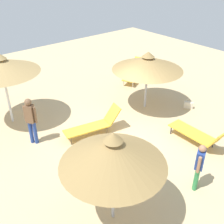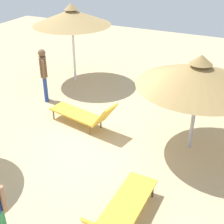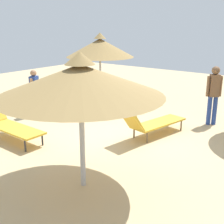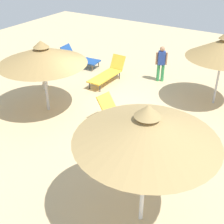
{
  "view_description": "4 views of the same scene",
  "coord_description": "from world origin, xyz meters",
  "px_view_note": "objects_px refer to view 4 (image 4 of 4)",
  "views": [
    {
      "loc": [
        6.4,
        -5.83,
        5.96
      ],
      "look_at": [
        -0.59,
        -0.0,
        0.66
      ],
      "focal_mm": 44.22,
      "sensor_mm": 36.0,
      "label": 1
    },
    {
      "loc": [
        6.13,
        3.27,
        4.78
      ],
      "look_at": [
        -0.52,
        0.11,
        0.75
      ],
      "focal_mm": 50.95,
      "sensor_mm": 36.0,
      "label": 2
    },
    {
      "loc": [
        -4.38,
        5.82,
        2.96
      ],
      "look_at": [
        0.35,
        -0.37,
        0.62
      ],
      "focal_mm": 47.66,
      "sensor_mm": 36.0,
      "label": 3
    },
    {
      "loc": [
        -7.68,
        -4.71,
        5.39
      ],
      "look_at": [
        -0.61,
        -0.33,
        0.51
      ],
      "focal_mm": 48.49,
      "sensor_mm": 36.0,
      "label": 4
    }
  ],
  "objects_px": {
    "parasol_umbrella_center": "(224,48)",
    "lounge_chair_far_left": "(108,73)",
    "parasol_umbrella_back": "(147,128)",
    "lounge_chair_far_right": "(125,119)",
    "parasol_umbrella_near_left": "(42,55)",
    "handbag": "(45,83)",
    "lounge_chair_front": "(79,58)",
    "person_standing_near_left": "(161,62)",
    "person_standing_edge": "(176,137)"
  },
  "relations": [
    {
      "from": "lounge_chair_far_left",
      "to": "person_standing_near_left",
      "type": "relative_size",
      "value": 1.36
    },
    {
      "from": "parasol_umbrella_near_left",
      "to": "handbag",
      "type": "bearing_deg",
      "value": 45.73
    },
    {
      "from": "parasol_umbrella_back",
      "to": "lounge_chair_far_left",
      "type": "relative_size",
      "value": 1.39
    },
    {
      "from": "parasol_umbrella_near_left",
      "to": "handbag",
      "type": "xyz_separation_m",
      "value": [
        1.32,
        1.36,
        -1.86
      ]
    },
    {
      "from": "parasol_umbrella_center",
      "to": "parasol_umbrella_back",
      "type": "xyz_separation_m",
      "value": [
        -6.17,
        -0.13,
        0.28
      ]
    },
    {
      "from": "lounge_chair_far_right",
      "to": "handbag",
      "type": "relative_size",
      "value": 4.65
    },
    {
      "from": "parasol_umbrella_near_left",
      "to": "parasol_umbrella_center",
      "type": "distance_m",
      "value": 6.06
    },
    {
      "from": "parasol_umbrella_near_left",
      "to": "lounge_chair_far_left",
      "type": "relative_size",
      "value": 1.43
    },
    {
      "from": "handbag",
      "to": "parasol_umbrella_back",
      "type": "bearing_deg",
      "value": -121.48
    },
    {
      "from": "parasol_umbrella_near_left",
      "to": "parasol_umbrella_center",
      "type": "relative_size",
      "value": 1.11
    },
    {
      "from": "lounge_chair_far_right",
      "to": "parasol_umbrella_back",
      "type": "bearing_deg",
      "value": -144.36
    },
    {
      "from": "parasol_umbrella_near_left",
      "to": "lounge_chair_far_right",
      "type": "xyz_separation_m",
      "value": [
        0.27,
        -2.97,
        -1.61
      ]
    },
    {
      "from": "parasol_umbrella_near_left",
      "to": "parasol_umbrella_back",
      "type": "distance_m",
      "value": 5.64
    },
    {
      "from": "lounge_chair_far_left",
      "to": "parasol_umbrella_center",
      "type": "bearing_deg",
      "value": -83.66
    },
    {
      "from": "parasol_umbrella_center",
      "to": "lounge_chair_far_left",
      "type": "height_order",
      "value": "parasol_umbrella_center"
    },
    {
      "from": "parasol_umbrella_near_left",
      "to": "lounge_chair_far_right",
      "type": "bearing_deg",
      "value": -84.9
    },
    {
      "from": "lounge_chair_far_right",
      "to": "handbag",
      "type": "bearing_deg",
      "value": 76.27
    },
    {
      "from": "parasol_umbrella_back",
      "to": "handbag",
      "type": "relative_size",
      "value": 5.94
    },
    {
      "from": "lounge_chair_front",
      "to": "person_standing_edge",
      "type": "xyz_separation_m",
      "value": [
        -4.57,
        -6.55,
        0.61
      ]
    },
    {
      "from": "parasol_umbrella_center",
      "to": "person_standing_edge",
      "type": "distance_m",
      "value": 4.4
    },
    {
      "from": "lounge_chair_far_left",
      "to": "person_standing_edge",
      "type": "xyz_separation_m",
      "value": [
        -3.78,
        -4.42,
        0.61
      ]
    },
    {
      "from": "parasol_umbrella_center",
      "to": "parasol_umbrella_back",
      "type": "height_order",
      "value": "parasol_umbrella_back"
    },
    {
      "from": "lounge_chair_far_left",
      "to": "lounge_chair_far_right",
      "type": "bearing_deg",
      "value": -139.72
    },
    {
      "from": "parasol_umbrella_center",
      "to": "person_standing_near_left",
      "type": "distance_m",
      "value": 2.89
    },
    {
      "from": "lounge_chair_far_left",
      "to": "lounge_chair_front",
      "type": "relative_size",
      "value": 1.1
    },
    {
      "from": "lounge_chair_far_right",
      "to": "person_standing_edge",
      "type": "relative_size",
      "value": 1.26
    },
    {
      "from": "person_standing_edge",
      "to": "parasol_umbrella_back",
      "type": "bearing_deg",
      "value": -179.08
    },
    {
      "from": "lounge_chair_far_right",
      "to": "lounge_chair_front",
      "type": "bearing_deg",
      "value": 51.29
    },
    {
      "from": "parasol_umbrella_center",
      "to": "lounge_chair_far_right",
      "type": "xyz_separation_m",
      "value": [
        -3.33,
        1.9,
        -1.69
      ]
    },
    {
      "from": "parasol_umbrella_back",
      "to": "person_standing_near_left",
      "type": "bearing_deg",
      "value": 20.79
    },
    {
      "from": "parasol_umbrella_near_left",
      "to": "person_standing_edge",
      "type": "xyz_separation_m",
      "value": [
        -0.67,
        -4.97,
        -1.01
      ]
    },
    {
      "from": "parasol_umbrella_back",
      "to": "lounge_chair_far_right",
      "type": "xyz_separation_m",
      "value": [
        2.84,
        2.03,
        -1.97
      ]
    },
    {
      "from": "person_standing_near_left",
      "to": "person_standing_edge",
      "type": "bearing_deg",
      "value": -152.62
    },
    {
      "from": "lounge_chair_far_right",
      "to": "handbag",
      "type": "xyz_separation_m",
      "value": [
        1.06,
        4.33,
        -0.25
      ]
    },
    {
      "from": "handbag",
      "to": "lounge_chair_front",
      "type": "bearing_deg",
      "value": 4.81
    },
    {
      "from": "parasol_umbrella_back",
      "to": "lounge_chair_far_left",
      "type": "bearing_deg",
      "value": 38.04
    },
    {
      "from": "lounge_chair_front",
      "to": "parasol_umbrella_near_left",
      "type": "bearing_deg",
      "value": -158.05
    },
    {
      "from": "handbag",
      "to": "parasol_umbrella_near_left",
      "type": "bearing_deg",
      "value": -134.27
    },
    {
      "from": "parasol_umbrella_back",
      "to": "lounge_chair_far_right",
      "type": "height_order",
      "value": "parasol_umbrella_back"
    },
    {
      "from": "parasol_umbrella_back",
      "to": "person_standing_near_left",
      "type": "distance_m",
      "value": 7.55
    },
    {
      "from": "parasol_umbrella_center",
      "to": "lounge_chair_far_left",
      "type": "bearing_deg",
      "value": 96.34
    },
    {
      "from": "parasol_umbrella_near_left",
      "to": "lounge_chair_far_right",
      "type": "distance_m",
      "value": 3.39
    },
    {
      "from": "parasol_umbrella_near_left",
      "to": "handbag",
      "type": "relative_size",
      "value": 6.12
    },
    {
      "from": "parasol_umbrella_near_left",
      "to": "parasol_umbrella_center",
      "type": "xyz_separation_m",
      "value": [
        3.6,
        -4.87,
        0.07
      ]
    },
    {
      "from": "lounge_chair_front",
      "to": "person_standing_near_left",
      "type": "xyz_separation_m",
      "value": [
        0.44,
        -3.95,
        0.45
      ]
    },
    {
      "from": "lounge_chair_far_left",
      "to": "handbag",
      "type": "xyz_separation_m",
      "value": [
        -1.79,
        1.91,
        -0.25
      ]
    },
    {
      "from": "handbag",
      "to": "lounge_chair_far_left",
      "type": "bearing_deg",
      "value": -46.76
    },
    {
      "from": "parasol_umbrella_center",
      "to": "lounge_chair_front",
      "type": "bearing_deg",
      "value": 87.25
    },
    {
      "from": "lounge_chair_front",
      "to": "handbag",
      "type": "xyz_separation_m",
      "value": [
        -2.58,
        -0.22,
        -0.24
      ]
    },
    {
      "from": "person_standing_near_left",
      "to": "handbag",
      "type": "bearing_deg",
      "value": 128.97
    }
  ]
}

